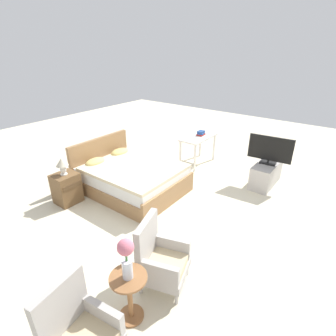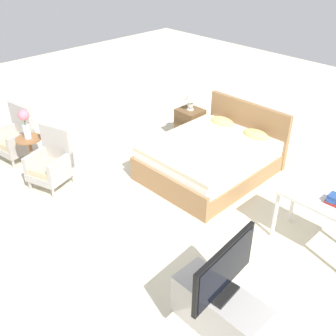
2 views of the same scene
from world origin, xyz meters
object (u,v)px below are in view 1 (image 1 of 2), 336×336
object	(u,v)px
armchair_by_window_left	(79,335)
side_table	(129,292)
armchair_by_window_right	(160,260)
vanity_desk	(198,141)
table_lamp	(62,164)
tv_stand	(266,174)
nightstand	(67,188)
flower_vase	(126,255)
book_stack	(201,133)
bed	(131,177)
tv_flatscreen	(270,150)

from	to	relation	value
armchair_by_window_left	side_table	distance (m)	0.60
armchair_by_window_right	vanity_desk	size ratio (longest dim) A/B	0.88
table_lamp	tv_stand	bearing A→B (deg)	-42.61
nightstand	vanity_desk	xyz separation A→B (m)	(3.10, -1.01, 0.32)
flower_vase	tv_stand	xyz separation A→B (m)	(4.00, -0.12, -0.65)
book_stack	flower_vase	bearing A→B (deg)	-158.52
vanity_desk	side_table	bearing A→B (deg)	-157.98
nightstand	book_stack	xyz separation A→B (m)	(3.22, -1.01, 0.48)
armchair_by_window_left	table_lamp	bearing A→B (deg)	59.02
side_table	vanity_desk	bearing A→B (deg)	22.02
tv_stand	vanity_desk	xyz separation A→B (m)	(0.07, 1.77, 0.37)
table_lamp	book_stack	xyz separation A→B (m)	(3.22, -1.01, -0.03)
table_lamp	vanity_desk	distance (m)	3.27
vanity_desk	book_stack	distance (m)	0.20
bed	armchair_by_window_left	world-z (taller)	bed
armchair_by_window_right	side_table	distance (m)	0.57
nightstand	vanity_desk	distance (m)	3.28
armchair_by_window_right	tv_flatscreen	world-z (taller)	tv_flatscreen
armchair_by_window_right	table_lamp	size ratio (longest dim) A/B	2.79
side_table	tv_stand	xyz separation A→B (m)	(4.00, -0.12, -0.13)
armchair_by_window_right	book_stack	bearing A→B (deg)	23.94
armchair_by_window_right	tv_stand	distance (m)	3.44
flower_vase	book_stack	size ratio (longest dim) A/B	2.18
flower_vase	armchair_by_window_right	bearing A→B (deg)	4.11
side_table	tv_stand	bearing A→B (deg)	-1.73
table_lamp	tv_stand	world-z (taller)	table_lamp
tv_flatscreen	vanity_desk	distance (m)	1.78
flower_vase	book_stack	distance (m)	4.51
armchair_by_window_right	nightstand	xyz separation A→B (m)	(0.41, 2.62, -0.08)
flower_vase	tv_stand	distance (m)	4.06
nightstand	tv_stand	xyz separation A→B (m)	(3.03, -2.78, -0.05)
bed	flower_vase	distance (m)	2.96
bed	tv_flatscreen	bearing A→B (deg)	-47.93
armchair_by_window_left	book_stack	distance (m)	5.08
flower_vase	tv_stand	size ratio (longest dim) A/B	0.50
flower_vase	book_stack	world-z (taller)	flower_vase
bed	tv_flatscreen	xyz separation A→B (m)	(1.95, -2.16, 0.51)
bed	armchair_by_window_right	size ratio (longest dim) A/B	2.18
bed	nightstand	bearing A→B (deg)	149.89
armchair_by_window_left	armchair_by_window_right	distance (m)	1.17
vanity_desk	table_lamp	bearing A→B (deg)	161.86
nightstand	tv_flatscreen	xyz separation A→B (m)	(3.03, -2.78, 0.51)
tv_stand	book_stack	distance (m)	1.86
vanity_desk	book_stack	bearing A→B (deg)	1.87
tv_flatscreen	vanity_desk	xyz separation A→B (m)	(0.07, 1.77, -0.19)
bed	flower_vase	world-z (taller)	flower_vase
armchair_by_window_right	nightstand	world-z (taller)	armchair_by_window_right
side_table	nightstand	size ratio (longest dim) A/B	1.02
armchair_by_window_left	armchair_by_window_right	bearing A→B (deg)	-0.11
table_lamp	armchair_by_window_right	bearing A→B (deg)	-98.81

